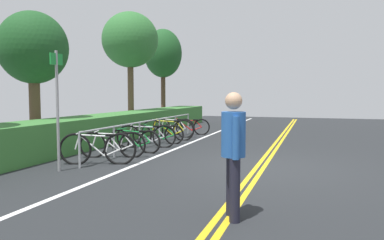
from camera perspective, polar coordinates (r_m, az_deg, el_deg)
ground_plane at (r=8.68m, az=10.47°, el=-7.18°), size 35.62×13.03×0.05m
centre_line_yellow_inner at (r=8.66m, az=11.00°, el=-7.03°), size 32.06×0.10×0.00m
centre_line_yellow_outer at (r=8.68m, az=9.94°, el=-6.99°), size 32.06×0.10×0.00m
bike_lane_stripe_white at (r=9.45m, az=-6.67°, el=-6.04°), size 32.06×0.12×0.00m
bike_rack at (r=11.87m, az=-6.43°, el=-0.96°), size 7.57×0.05×0.82m
bicycle_0 at (r=9.00m, az=-14.23°, el=-4.28°), size 0.67×1.74×0.79m
bicycle_1 at (r=9.87m, az=-12.04°, el=-3.70°), size 0.67×1.64×0.72m
bicycle_2 at (r=10.63m, az=-8.82°, el=-3.17°), size 0.46×1.66×0.70m
bicycle_3 at (r=11.47m, az=-6.99°, el=-2.48°), size 0.69×1.74×0.75m
bicycle_4 at (r=12.28m, az=-5.21°, el=-2.20°), size 0.60×1.65×0.68m
bicycle_5 at (r=13.20m, az=-3.68°, el=-1.52°), size 0.54×1.84×0.79m
bicycle_6 at (r=14.15m, az=-2.87°, el=-1.18°), size 0.46×1.71×0.76m
bicycle_7 at (r=14.93m, az=-0.62°, el=-1.04°), size 0.65×1.70×0.69m
pedestrian at (r=4.93m, az=6.34°, el=-4.06°), size 0.46×0.32×1.68m
sign_post_near at (r=8.37m, az=-19.93°, el=2.89°), size 0.36×0.06×2.56m
hedge_backdrop at (r=14.07m, az=-10.85°, el=-0.85°), size 16.52×1.39×0.92m
tree_mid at (r=12.04m, az=-23.15°, el=9.93°), size 2.01×2.01×4.06m
tree_far_right at (r=16.69m, az=-9.45°, el=11.90°), size 2.42×2.42×5.16m
tree_extra at (r=20.58m, az=-4.46°, el=10.04°), size 2.05×2.05×5.13m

